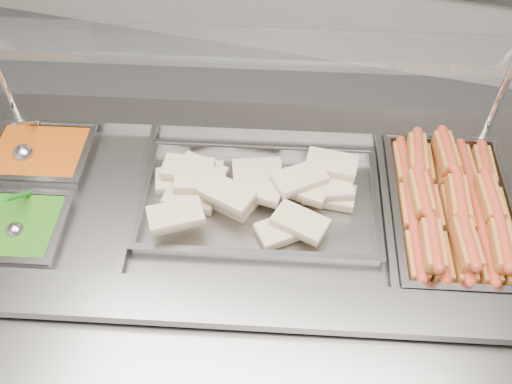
% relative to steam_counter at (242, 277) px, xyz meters
% --- Properties ---
extents(steam_counter, '(2.17, 1.29, 0.97)m').
position_rel_steam_counter_xyz_m(steam_counter, '(0.00, 0.00, 0.00)').
color(steam_counter, slate).
rests_on(steam_counter, ground).
extents(tray_rail, '(1.96, 0.77, 0.06)m').
position_rel_steam_counter_xyz_m(tray_rail, '(0.11, -0.54, 0.43)').
color(tray_rail, gray).
rests_on(tray_rail, steam_counter).
extents(sneeze_guard, '(1.81, 0.67, 0.48)m').
position_rel_steam_counter_xyz_m(sneeze_guard, '(-0.05, 0.23, 0.88)').
color(sneeze_guard, silver).
rests_on(sneeze_guard, steam_counter).
extents(pan_hotdogs, '(0.48, 0.66, 0.11)m').
position_rel_steam_counter_xyz_m(pan_hotdogs, '(0.66, 0.14, 0.44)').
color(pan_hotdogs, gray).
rests_on(pan_hotdogs, steam_counter).
extents(pan_wraps, '(0.81, 0.57, 0.08)m').
position_rel_steam_counter_xyz_m(pan_wraps, '(0.06, 0.01, 0.46)').
color(pan_wraps, gray).
rests_on(pan_wraps, steam_counter).
extents(pan_beans, '(0.37, 0.32, 0.11)m').
position_rel_steam_counter_xyz_m(pan_beans, '(-0.71, 0.01, 0.44)').
color(pan_beans, gray).
rests_on(pan_beans, steam_counter).
extents(pan_peas, '(0.37, 0.32, 0.11)m').
position_rel_steam_counter_xyz_m(pan_peas, '(-0.65, -0.29, 0.44)').
color(pan_peas, gray).
rests_on(pan_peas, steam_counter).
extents(hotdogs_in_buns, '(0.43, 0.61, 0.13)m').
position_rel_steam_counter_xyz_m(hotdogs_in_buns, '(0.66, 0.13, 0.49)').
color(hotdogs_in_buns, '#AC6124').
rests_on(hotdogs_in_buns, pan_hotdogs).
extents(tortilla_wraps, '(0.66, 0.45, 0.10)m').
position_rel_steam_counter_xyz_m(tortilla_wraps, '(0.02, 0.02, 0.50)').
color(tortilla_wraps, '#CEB38A').
rests_on(tortilla_wraps, pan_wraps).
extents(ladle, '(0.08, 0.20, 0.17)m').
position_rel_steam_counter_xyz_m(ladle, '(-0.75, -0.01, 0.50)').
color(ladle, '#B9BABE').
rests_on(ladle, pan_beans).
extents(serving_spoon, '(0.07, 0.18, 0.16)m').
position_rel_steam_counter_xyz_m(serving_spoon, '(-0.62, -0.29, 0.50)').
color(serving_spoon, '#B9BABE').
rests_on(serving_spoon, pan_peas).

